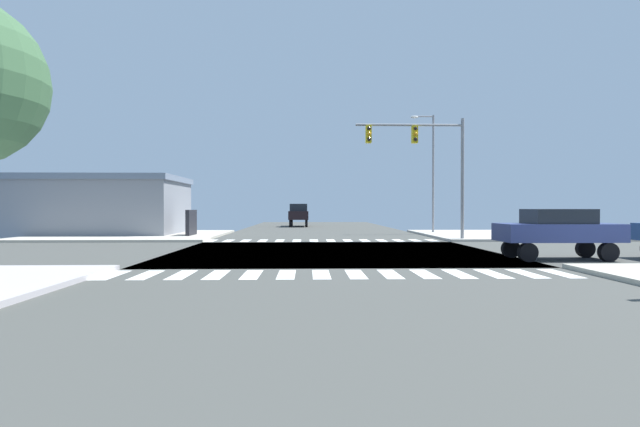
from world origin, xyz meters
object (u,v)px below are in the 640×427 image
object	(u,v)px
traffic_signal_mast	(423,151)
street_lamp	(430,164)
bank_building	(68,206)
sedan_leading_3	(558,230)
pickup_middle_1	(299,214)

from	to	relation	value
traffic_signal_mast	street_lamp	bearing A→B (deg)	72.51
bank_building	sedan_leading_3	world-z (taller)	bank_building
bank_building	traffic_signal_mast	bearing A→B (deg)	-15.80
bank_building	sedan_leading_3	bearing A→B (deg)	-32.95
street_lamp	bank_building	xyz separation A→B (m)	(-25.96, -0.88, -3.11)
street_lamp	pickup_middle_1	bearing A→B (deg)	123.93
bank_building	sedan_leading_3	xyz separation A→B (m)	(26.17, -16.97, -0.97)
sedan_leading_3	pickup_middle_1	bearing A→B (deg)	17.30
traffic_signal_mast	pickup_middle_1	world-z (taller)	traffic_signal_mast
traffic_signal_mast	pickup_middle_1	xyz separation A→B (m)	(-7.57, 22.33, -3.97)
bank_building	street_lamp	bearing A→B (deg)	1.94
bank_building	pickup_middle_1	world-z (taller)	bank_building
sedan_leading_3	street_lamp	bearing A→B (deg)	0.69
traffic_signal_mast	sedan_leading_3	xyz separation A→B (m)	(2.60, -10.30, -4.14)
street_lamp	traffic_signal_mast	bearing A→B (deg)	-107.49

